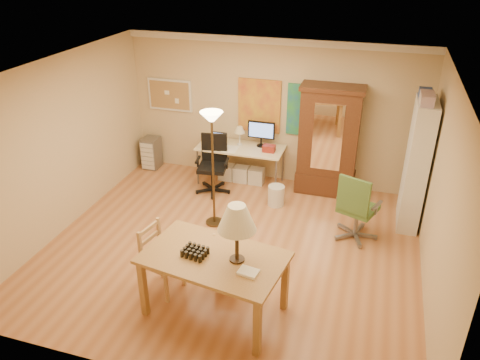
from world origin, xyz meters
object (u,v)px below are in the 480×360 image
(computer_desk, at_px, (243,160))
(office_chair_black, at_px, (213,177))
(armoire, at_px, (328,148))
(bookshelf, at_px, (416,165))
(office_chair_green, at_px, (355,222))
(dining_table, at_px, (222,247))

(computer_desk, relative_size, office_chair_black, 1.51)
(computer_desk, bearing_deg, armoire, 3.00)
(office_chair_black, bearing_deg, armoire, 16.84)
(armoire, distance_m, bookshelf, 1.62)
(office_chair_green, height_order, armoire, armoire)
(armoire, height_order, bookshelf, bookshelf)
(armoire, bearing_deg, computer_desk, -177.00)
(dining_table, relative_size, office_chair_black, 1.69)
(dining_table, height_order, office_chair_black, dining_table)
(computer_desk, bearing_deg, dining_table, -77.13)
(dining_table, relative_size, office_chair_green, 1.61)
(dining_table, xyz_separation_m, office_chair_black, (-1.22, 2.99, -0.71))
(office_chair_black, distance_m, bookshelf, 3.52)
(dining_table, relative_size, bookshelf, 0.87)
(office_chair_green, xyz_separation_m, bookshelf, (0.79, 0.74, 0.74))
(armoire, bearing_deg, office_chair_black, -163.16)
(office_chair_black, bearing_deg, dining_table, -67.88)
(bookshelf, bearing_deg, computer_desk, 168.68)
(office_chair_green, relative_size, bookshelf, 0.54)
(dining_table, relative_size, armoire, 0.90)
(computer_desk, distance_m, office_chair_black, 0.68)
(computer_desk, xyz_separation_m, bookshelf, (3.02, -0.60, 0.59))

